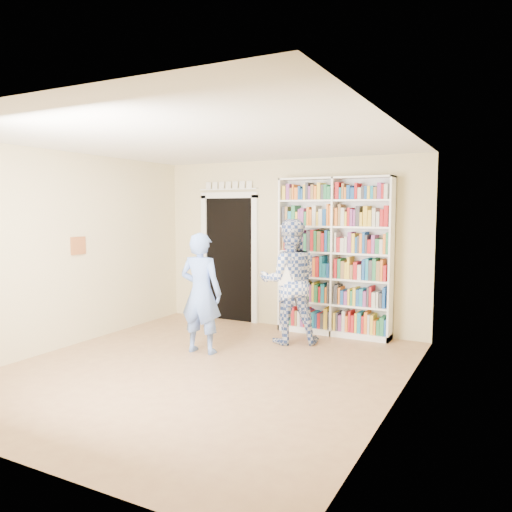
% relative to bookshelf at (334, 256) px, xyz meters
% --- Properties ---
extents(floor, '(5.00, 5.00, 0.00)m').
position_rel_bookshelf_xyz_m(floor, '(-0.83, -2.34, -1.21)').
color(floor, '#906445').
rests_on(floor, ground).
extents(ceiling, '(5.00, 5.00, 0.00)m').
position_rel_bookshelf_xyz_m(ceiling, '(-0.83, -2.34, 1.49)').
color(ceiling, white).
rests_on(ceiling, wall_back).
extents(wall_back, '(4.50, 0.00, 4.50)m').
position_rel_bookshelf_xyz_m(wall_back, '(-0.83, 0.16, 0.14)').
color(wall_back, beige).
rests_on(wall_back, floor).
extents(wall_left, '(0.00, 5.00, 5.00)m').
position_rel_bookshelf_xyz_m(wall_left, '(-3.08, -2.34, 0.14)').
color(wall_left, beige).
rests_on(wall_left, floor).
extents(wall_right, '(0.00, 5.00, 5.00)m').
position_rel_bookshelf_xyz_m(wall_right, '(1.42, -2.34, 0.14)').
color(wall_right, beige).
rests_on(wall_right, floor).
extents(bookshelf, '(1.74, 0.33, 2.39)m').
position_rel_bookshelf_xyz_m(bookshelf, '(0.00, 0.00, 0.00)').
color(bookshelf, white).
rests_on(bookshelf, floor).
extents(doorway, '(1.10, 0.08, 2.43)m').
position_rel_bookshelf_xyz_m(doorway, '(-1.93, 0.13, -0.03)').
color(doorway, black).
rests_on(doorway, floor).
extents(wall_art, '(0.03, 0.25, 0.25)m').
position_rel_bookshelf_xyz_m(wall_art, '(-3.06, -2.14, 0.19)').
color(wall_art, brown).
rests_on(wall_art, wall_left).
extents(man_blue, '(0.62, 0.44, 1.61)m').
position_rel_bookshelf_xyz_m(man_blue, '(-1.25, -1.75, -0.40)').
color(man_blue, '#668CE3').
rests_on(man_blue, floor).
extents(man_plaid, '(1.08, 1.00, 1.78)m').
position_rel_bookshelf_xyz_m(man_plaid, '(-0.41, -0.75, -0.32)').
color(man_plaid, '#2E478E').
rests_on(man_plaid, floor).
extents(paper_sheet, '(0.20, 0.07, 0.30)m').
position_rel_bookshelf_xyz_m(paper_sheet, '(-0.35, -0.99, -0.19)').
color(paper_sheet, white).
rests_on(paper_sheet, man_plaid).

